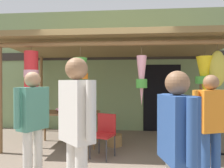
{
  "coord_description": "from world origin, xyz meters",
  "views": [
    {
      "loc": [
        0.48,
        -4.14,
        1.49
      ],
      "look_at": [
        0.01,
        1.12,
        1.43
      ],
      "focal_mm": 34.11,
      "sensor_mm": 36.0,
      "label": 1
    }
  ],
  "objects_px": {
    "vendor_in_orange": "(177,145)",
    "shopper_by_bananas": "(33,118)",
    "customer_foreground": "(211,121)",
    "wicker_basket_by_table": "(114,140)",
    "folding_chair": "(104,131)",
    "passerby_at_right": "(77,125)",
    "flower_heap_on_table": "(71,109)",
    "display_table": "(68,115)"
  },
  "relations": [
    {
      "from": "folding_chair",
      "to": "wicker_basket_by_table",
      "type": "height_order",
      "value": "folding_chair"
    },
    {
      "from": "flower_heap_on_table",
      "to": "folding_chair",
      "type": "distance_m",
      "value": 1.18
    },
    {
      "from": "wicker_basket_by_table",
      "to": "customer_foreground",
      "type": "relative_size",
      "value": 0.23
    },
    {
      "from": "shopper_by_bananas",
      "to": "passerby_at_right",
      "type": "bearing_deg",
      "value": -41.52
    },
    {
      "from": "folding_chair",
      "to": "customer_foreground",
      "type": "relative_size",
      "value": 0.53
    },
    {
      "from": "wicker_basket_by_table",
      "to": "passerby_at_right",
      "type": "height_order",
      "value": "passerby_at_right"
    },
    {
      "from": "wicker_basket_by_table",
      "to": "passerby_at_right",
      "type": "distance_m",
      "value": 2.89
    },
    {
      "from": "wicker_basket_by_table",
      "to": "display_table",
      "type": "bearing_deg",
      "value": -178.36
    },
    {
      "from": "customer_foreground",
      "to": "folding_chair",
      "type": "bearing_deg",
      "value": 147.08
    },
    {
      "from": "vendor_in_orange",
      "to": "display_table",
      "type": "bearing_deg",
      "value": 122.49
    },
    {
      "from": "customer_foreground",
      "to": "shopper_by_bananas",
      "type": "bearing_deg",
      "value": -175.72
    },
    {
      "from": "passerby_at_right",
      "to": "flower_heap_on_table",
      "type": "bearing_deg",
      "value": 107.35
    },
    {
      "from": "wicker_basket_by_table",
      "to": "vendor_in_orange",
      "type": "bearing_deg",
      "value": -75.23
    },
    {
      "from": "flower_heap_on_table",
      "to": "passerby_at_right",
      "type": "relative_size",
      "value": 0.4
    },
    {
      "from": "folding_chair",
      "to": "vendor_in_orange",
      "type": "bearing_deg",
      "value": -67.66
    },
    {
      "from": "folding_chair",
      "to": "customer_foreground",
      "type": "distance_m",
      "value": 2.02
    },
    {
      "from": "vendor_in_orange",
      "to": "passerby_at_right",
      "type": "relative_size",
      "value": 0.91
    },
    {
      "from": "customer_foreground",
      "to": "passerby_at_right",
      "type": "height_order",
      "value": "passerby_at_right"
    },
    {
      "from": "display_table",
      "to": "passerby_at_right",
      "type": "xyz_separation_m",
      "value": [
        0.92,
        -2.7,
        0.34
      ]
    },
    {
      "from": "display_table",
      "to": "folding_chair",
      "type": "height_order",
      "value": "folding_chair"
    },
    {
      "from": "display_table",
      "to": "vendor_in_orange",
      "type": "bearing_deg",
      "value": -57.51
    },
    {
      "from": "wicker_basket_by_table",
      "to": "customer_foreground",
      "type": "height_order",
      "value": "customer_foreground"
    },
    {
      "from": "wicker_basket_by_table",
      "to": "shopper_by_bananas",
      "type": "bearing_deg",
      "value": -117.02
    },
    {
      "from": "vendor_in_orange",
      "to": "customer_foreground",
      "type": "distance_m",
      "value": 1.4
    },
    {
      "from": "display_table",
      "to": "customer_foreground",
      "type": "bearing_deg",
      "value": -34.13
    },
    {
      "from": "folding_chair",
      "to": "shopper_by_bananas",
      "type": "distance_m",
      "value": 1.6
    },
    {
      "from": "customer_foreground",
      "to": "wicker_basket_by_table",
      "type": "bearing_deg",
      "value": 129.98
    },
    {
      "from": "folding_chair",
      "to": "wicker_basket_by_table",
      "type": "relative_size",
      "value": 2.32
    },
    {
      "from": "display_table",
      "to": "folding_chair",
      "type": "xyz_separation_m",
      "value": [
        0.96,
        -0.7,
        -0.19
      ]
    },
    {
      "from": "vendor_in_orange",
      "to": "shopper_by_bananas",
      "type": "height_order",
      "value": "shopper_by_bananas"
    },
    {
      "from": "vendor_in_orange",
      "to": "shopper_by_bananas",
      "type": "xyz_separation_m",
      "value": [
        -1.81,
        1.01,
        0.03
      ]
    },
    {
      "from": "display_table",
      "to": "flower_heap_on_table",
      "type": "distance_m",
      "value": 0.16
    },
    {
      "from": "wicker_basket_by_table",
      "to": "vendor_in_orange",
      "type": "height_order",
      "value": "vendor_in_orange"
    },
    {
      "from": "customer_foreground",
      "to": "display_table",
      "type": "bearing_deg",
      "value": 145.87
    },
    {
      "from": "folding_chair",
      "to": "flower_heap_on_table",
      "type": "bearing_deg",
      "value": 141.52
    },
    {
      "from": "flower_heap_on_table",
      "to": "passerby_at_right",
      "type": "distance_m",
      "value": 2.84
    },
    {
      "from": "display_table",
      "to": "folding_chair",
      "type": "relative_size",
      "value": 1.73
    },
    {
      "from": "flower_heap_on_table",
      "to": "customer_foreground",
      "type": "height_order",
      "value": "customer_foreground"
    },
    {
      "from": "display_table",
      "to": "folding_chair",
      "type": "bearing_deg",
      "value": -36.13
    },
    {
      "from": "folding_chair",
      "to": "passerby_at_right",
      "type": "xyz_separation_m",
      "value": [
        -0.04,
        -2.0,
        0.54
      ]
    },
    {
      "from": "flower_heap_on_table",
      "to": "shopper_by_bananas",
      "type": "xyz_separation_m",
      "value": [
        0.01,
        -1.97,
        0.12
      ]
    },
    {
      "from": "shopper_by_bananas",
      "to": "passerby_at_right",
      "type": "relative_size",
      "value": 0.94
    }
  ]
}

